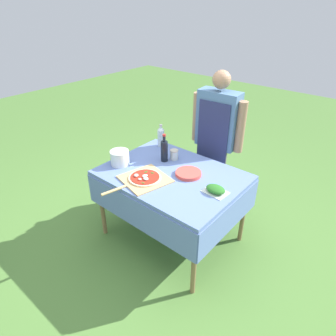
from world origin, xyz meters
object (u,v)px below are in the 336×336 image
(water_bottle, at_px, (161,136))
(sauce_jar, at_px, (174,155))
(prep_table, at_px, (172,181))
(mixing_tub, at_px, (120,158))
(person_cook, at_px, (217,133))
(oil_bottle, at_px, (164,151))
(pizza_on_peel, at_px, (144,179))
(plate_stack, at_px, (188,173))
(herb_container, at_px, (215,190))

(water_bottle, relative_size, sauce_jar, 2.46)
(prep_table, height_order, mixing_tub, mixing_tub)
(person_cook, xyz_separation_m, sauce_jar, (-0.17, -0.47, -0.12))
(person_cook, bearing_deg, oil_bottle, 64.05)
(person_cook, height_order, pizza_on_peel, person_cook)
(pizza_on_peel, bearing_deg, oil_bottle, 117.38)
(person_cook, xyz_separation_m, oil_bottle, (-0.22, -0.55, -0.05))
(person_cook, height_order, water_bottle, person_cook)
(person_cook, distance_m, sauce_jar, 0.51)
(water_bottle, height_order, mixing_tub, water_bottle)
(oil_bottle, xyz_separation_m, water_bottle, (-0.24, 0.22, 0.00))
(plate_stack, relative_size, sauce_jar, 2.39)
(mixing_tub, bearing_deg, oil_bottle, 49.31)
(person_cook, relative_size, water_bottle, 6.38)
(sauce_jar, bearing_deg, person_cook, 69.90)
(pizza_on_peel, bearing_deg, mixing_tub, -175.36)
(pizza_on_peel, height_order, plate_stack, pizza_on_peel)
(pizza_on_peel, xyz_separation_m, water_bottle, (-0.33, 0.60, 0.10))
(pizza_on_peel, bearing_deg, plate_stack, 66.27)
(prep_table, height_order, plate_stack, plate_stack)
(person_cook, height_order, plate_stack, person_cook)
(herb_container, relative_size, plate_stack, 0.87)
(person_cook, height_order, herb_container, person_cook)
(person_cook, relative_size, oil_bottle, 5.55)
(person_cook, xyz_separation_m, water_bottle, (-0.46, -0.33, -0.05))
(person_cook, height_order, sauce_jar, person_cook)
(person_cook, height_order, oil_bottle, person_cook)
(pizza_on_peel, xyz_separation_m, mixing_tub, (-0.36, 0.06, 0.06))
(person_cook, bearing_deg, herb_container, 118.06)
(water_bottle, bearing_deg, herb_container, -22.02)
(water_bottle, xyz_separation_m, plate_stack, (0.57, -0.28, -0.10))
(prep_table, relative_size, oil_bottle, 4.51)
(herb_container, bearing_deg, plate_stack, 166.73)
(water_bottle, bearing_deg, person_cook, 35.55)
(plate_stack, bearing_deg, person_cook, 99.97)
(plate_stack, height_order, sauce_jar, sauce_jar)
(prep_table, xyz_separation_m, pizza_on_peel, (-0.12, -0.24, 0.09))
(water_bottle, relative_size, herb_container, 1.19)
(sauce_jar, bearing_deg, plate_stack, -27.60)
(oil_bottle, height_order, plate_stack, oil_bottle)
(pizza_on_peel, relative_size, oil_bottle, 2.27)
(pizza_on_peel, height_order, water_bottle, water_bottle)
(plate_stack, bearing_deg, herb_container, -13.27)
(oil_bottle, distance_m, mixing_tub, 0.42)
(oil_bottle, relative_size, herb_container, 1.36)
(prep_table, distance_m, water_bottle, 0.60)
(water_bottle, bearing_deg, pizza_on_peel, -61.23)
(pizza_on_peel, distance_m, herb_container, 0.61)
(mixing_tub, xyz_separation_m, plate_stack, (0.60, 0.25, -0.05))
(oil_bottle, relative_size, mixing_tub, 1.57)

